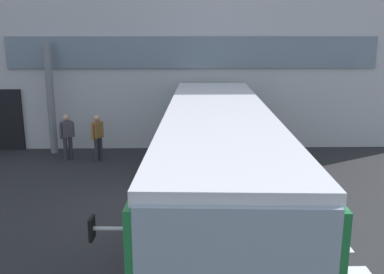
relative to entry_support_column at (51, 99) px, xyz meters
name	(u,v)px	position (x,y,z in m)	size (l,w,h in m)	color
ground_plane	(160,206)	(4.38, -5.40, -2.10)	(80.00, 90.00, 0.02)	#232326
terminal_building	(158,57)	(3.70, 6.20, 1.28)	(22.01, 13.80, 6.76)	#B7B7BC
entry_support_column	(51,99)	(0.00, 0.00, 0.00)	(0.28, 0.28, 4.17)	slate
bus_main_foreground	(217,162)	(5.85, -5.81, -0.75)	(3.52, 12.22, 2.70)	#1E7238
passenger_near_column	(67,135)	(0.80, -0.96, -1.16)	(0.45, 0.44, 1.68)	#2D2D33
passenger_by_doorway	(98,135)	(1.92, -1.08, -1.16)	(0.39, 0.51, 1.68)	#2D2D33
safety_bollard_yellow	(190,153)	(5.24, -1.80, -1.64)	(0.18, 0.18, 0.90)	yellow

